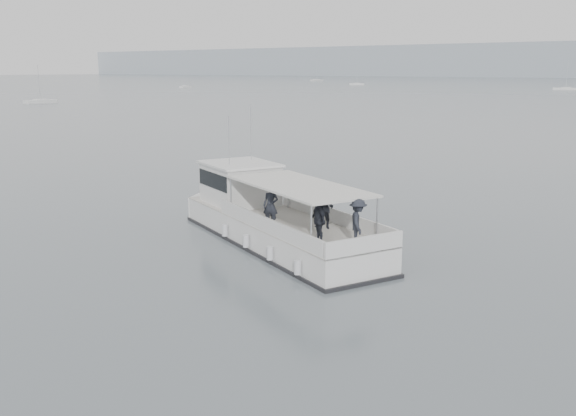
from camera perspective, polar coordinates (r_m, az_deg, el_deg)
The scene contains 2 objects.
ground at distance 22.67m, azimuth 3.58°, elevation -6.00°, with size 1400.00×1400.00×0.00m, color #535E62.
tour_boat at distance 27.33m, azimuth -2.08°, elevation -0.78°, with size 13.11×7.70×5.67m.
Camera 1 is at (11.81, -18.00, 7.11)m, focal length 40.00 mm.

